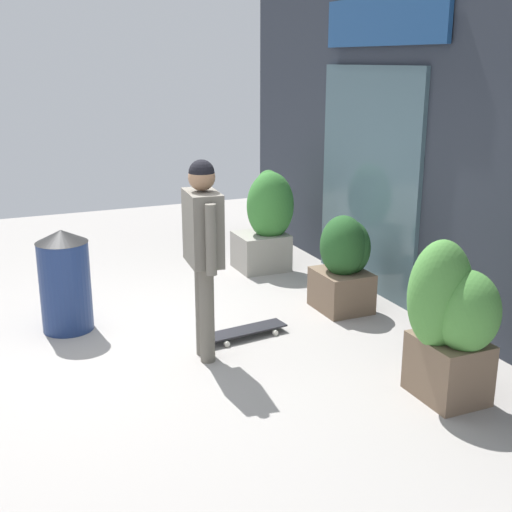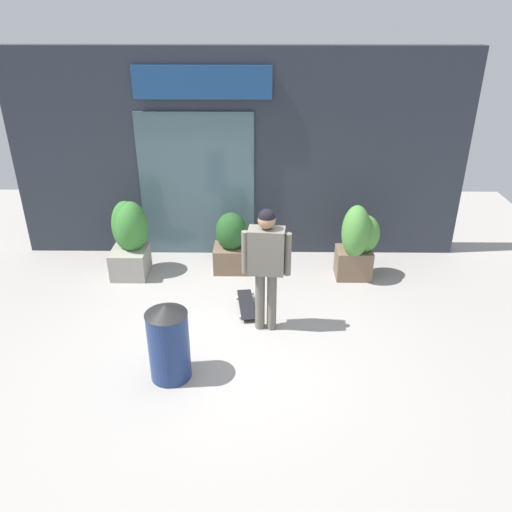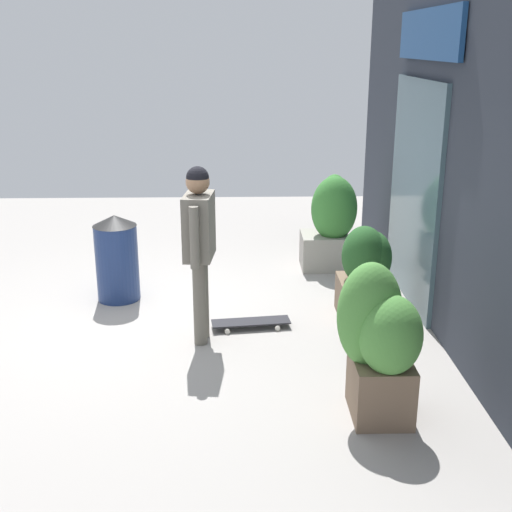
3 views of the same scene
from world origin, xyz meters
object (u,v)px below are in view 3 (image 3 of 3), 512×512
(planter_box_left, at_px, (331,219))
(planter_box_right, at_px, (379,341))
(trash_bin, at_px, (117,257))
(skateboarder, at_px, (199,236))
(skateboard, at_px, (251,322))
(planter_box_mid, at_px, (366,270))

(planter_box_left, bearing_deg, planter_box_right, -2.00)
(planter_box_right, xyz_separation_m, trash_bin, (-2.62, -2.49, -0.15))
(skateboarder, bearing_deg, trash_bin, 137.27)
(planter_box_left, relative_size, planter_box_right, 0.97)
(skateboarder, height_order, skateboard, skateboarder)
(skateboarder, bearing_deg, planter_box_mid, 23.52)
(planter_box_mid, relative_size, trash_bin, 1.01)
(planter_box_mid, height_order, trash_bin, planter_box_mid)
(planter_box_left, distance_m, trash_bin, 2.83)
(trash_bin, bearing_deg, planter_box_right, 43.60)
(skateboarder, xyz_separation_m, trash_bin, (-1.15, -1.03, -0.59))
(skateboard, distance_m, planter_box_mid, 1.36)
(planter_box_right, xyz_separation_m, planter_box_mid, (-2.04, 0.28, -0.13))
(skateboard, height_order, planter_box_mid, planter_box_mid)
(skateboarder, height_order, trash_bin, skateboarder)
(skateboard, relative_size, planter_box_left, 0.67)
(skateboarder, height_order, planter_box_right, skateboarder)
(skateboard, xyz_separation_m, planter_box_right, (1.75, 0.96, 0.60))
(planter_box_right, distance_m, trash_bin, 3.62)
(planter_box_right, bearing_deg, planter_box_mid, 172.15)
(skateboarder, xyz_separation_m, planter_box_left, (-2.21, 1.59, -0.43))
(trash_bin, bearing_deg, skateboard, 60.45)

